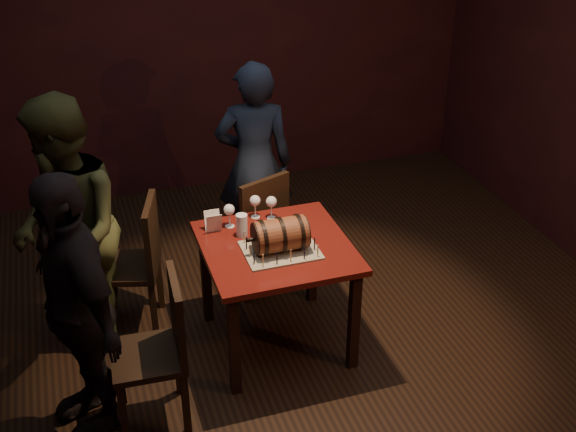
{
  "coord_description": "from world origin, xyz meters",
  "views": [
    {
      "loc": [
        -1.15,
        -3.56,
        3.08
      ],
      "look_at": [
        0.03,
        0.05,
        0.95
      ],
      "focal_mm": 45.0,
      "sensor_mm": 36.0,
      "label": 1
    }
  ],
  "objects_px": {
    "wine_glass_mid": "(255,202)",
    "wine_glass_right": "(271,203)",
    "person_back": "(254,164)",
    "wine_glass_left": "(229,211)",
    "chair_left_front": "(161,344)",
    "pint_of_ale": "(242,226)",
    "person_left_front": "(76,307)",
    "person_left_rear": "(68,231)",
    "pub_table": "(276,260)",
    "barrel_cake": "(280,235)",
    "chair_back": "(257,226)",
    "chair_left_rear": "(139,258)"
  },
  "relations": [
    {
      "from": "person_back",
      "to": "wine_glass_right",
      "type": "bearing_deg",
      "value": 94.14
    },
    {
      "from": "wine_glass_right",
      "to": "person_left_front",
      "type": "distance_m",
      "value": 1.45
    },
    {
      "from": "pint_of_ale",
      "to": "barrel_cake",
      "type": "bearing_deg",
      "value": -55.0
    },
    {
      "from": "chair_left_front",
      "to": "person_left_front",
      "type": "bearing_deg",
      "value": 165.01
    },
    {
      "from": "person_back",
      "to": "pub_table",
      "type": "bearing_deg",
      "value": 92.72
    },
    {
      "from": "wine_glass_right",
      "to": "pint_of_ale",
      "type": "relative_size",
      "value": 1.07
    },
    {
      "from": "pub_table",
      "to": "wine_glass_left",
      "type": "bearing_deg",
      "value": 125.2
    },
    {
      "from": "wine_glass_left",
      "to": "chair_left_rear",
      "type": "bearing_deg",
      "value": 163.52
    },
    {
      "from": "pint_of_ale",
      "to": "chair_left_rear",
      "type": "height_order",
      "value": "chair_left_rear"
    },
    {
      "from": "wine_glass_right",
      "to": "pint_of_ale",
      "type": "bearing_deg",
      "value": -147.1
    },
    {
      "from": "pub_table",
      "to": "wine_glass_left",
      "type": "relative_size",
      "value": 5.59
    },
    {
      "from": "chair_left_front",
      "to": "person_left_rear",
      "type": "relative_size",
      "value": 0.55
    },
    {
      "from": "wine_glass_mid",
      "to": "wine_glass_right",
      "type": "height_order",
      "value": "same"
    },
    {
      "from": "person_back",
      "to": "person_left_front",
      "type": "xyz_separation_m",
      "value": [
        -1.39,
        -1.43,
        0.0
      ]
    },
    {
      "from": "pub_table",
      "to": "wine_glass_right",
      "type": "xyz_separation_m",
      "value": [
        0.07,
        0.33,
        0.23
      ]
    },
    {
      "from": "wine_glass_right",
      "to": "chair_left_front",
      "type": "bearing_deg",
      "value": -138.47
    },
    {
      "from": "pint_of_ale",
      "to": "chair_back",
      "type": "distance_m",
      "value": 0.6
    },
    {
      "from": "person_left_front",
      "to": "wine_glass_right",
      "type": "bearing_deg",
      "value": 97.89
    },
    {
      "from": "barrel_cake",
      "to": "wine_glass_mid",
      "type": "relative_size",
      "value": 2.33
    },
    {
      "from": "person_left_front",
      "to": "chair_back",
      "type": "bearing_deg",
      "value": 108.15
    },
    {
      "from": "wine_glass_mid",
      "to": "person_left_front",
      "type": "relative_size",
      "value": 0.1
    },
    {
      "from": "pub_table",
      "to": "person_left_rear",
      "type": "height_order",
      "value": "person_left_rear"
    },
    {
      "from": "pub_table",
      "to": "person_left_rear",
      "type": "bearing_deg",
      "value": 162.31
    },
    {
      "from": "wine_glass_mid",
      "to": "chair_left_front",
      "type": "bearing_deg",
      "value": -133.46
    },
    {
      "from": "pub_table",
      "to": "person_left_rear",
      "type": "xyz_separation_m",
      "value": [
        -1.21,
        0.38,
        0.21
      ]
    },
    {
      "from": "chair_left_front",
      "to": "person_left_front",
      "type": "xyz_separation_m",
      "value": [
        -0.41,
        0.11,
        0.27
      ]
    },
    {
      "from": "wine_glass_right",
      "to": "person_back",
      "type": "height_order",
      "value": "person_back"
    },
    {
      "from": "wine_glass_left",
      "to": "chair_left_front",
      "type": "distance_m",
      "value": 1.02
    },
    {
      "from": "person_left_front",
      "to": "wine_glass_left",
      "type": "bearing_deg",
      "value": 103.35
    },
    {
      "from": "wine_glass_right",
      "to": "person_left_rear",
      "type": "relative_size",
      "value": 0.09
    },
    {
      "from": "chair_left_front",
      "to": "person_back",
      "type": "distance_m",
      "value": 1.84
    },
    {
      "from": "pint_of_ale",
      "to": "wine_glass_right",
      "type": "bearing_deg",
      "value": 32.9
    },
    {
      "from": "barrel_cake",
      "to": "wine_glass_left",
      "type": "relative_size",
      "value": 2.33
    },
    {
      "from": "wine_glass_left",
      "to": "person_back",
      "type": "height_order",
      "value": "person_back"
    },
    {
      "from": "wine_glass_mid",
      "to": "person_left_front",
      "type": "height_order",
      "value": "person_left_front"
    },
    {
      "from": "barrel_cake",
      "to": "person_left_rear",
      "type": "xyz_separation_m",
      "value": [
        -1.21,
        0.46,
        -0.01
      ]
    },
    {
      "from": "wine_glass_left",
      "to": "wine_glass_mid",
      "type": "relative_size",
      "value": 1.0
    },
    {
      "from": "pint_of_ale",
      "to": "person_left_rear",
      "type": "bearing_deg",
      "value": 168.41
    },
    {
      "from": "chair_back",
      "to": "barrel_cake",
      "type": "bearing_deg",
      "value": -94.0
    },
    {
      "from": "chair_back",
      "to": "chair_left_rear",
      "type": "xyz_separation_m",
      "value": [
        -0.85,
        -0.16,
        0.0
      ]
    },
    {
      "from": "wine_glass_right",
      "to": "person_left_front",
      "type": "bearing_deg",
      "value": -152.74
    },
    {
      "from": "person_back",
      "to": "person_left_rear",
      "type": "height_order",
      "value": "person_left_rear"
    },
    {
      "from": "chair_back",
      "to": "person_back",
      "type": "xyz_separation_m",
      "value": [
        0.12,
        0.45,
        0.27
      ]
    },
    {
      "from": "wine_glass_left",
      "to": "person_left_rear",
      "type": "distance_m",
      "value": 0.99
    },
    {
      "from": "chair_back",
      "to": "chair_left_front",
      "type": "distance_m",
      "value": 1.38
    },
    {
      "from": "pint_of_ale",
      "to": "wine_glass_mid",
      "type": "bearing_deg",
      "value": 54.46
    },
    {
      "from": "wine_glass_left",
      "to": "pint_of_ale",
      "type": "xyz_separation_m",
      "value": [
        0.05,
        -0.14,
        -0.05
      ]
    },
    {
      "from": "wine_glass_left",
      "to": "wine_glass_right",
      "type": "distance_m",
      "value": 0.29
    },
    {
      "from": "pint_of_ale",
      "to": "chair_back",
      "type": "relative_size",
      "value": 0.16
    },
    {
      "from": "pint_of_ale",
      "to": "chair_left_front",
      "type": "height_order",
      "value": "chair_left_front"
    }
  ]
}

